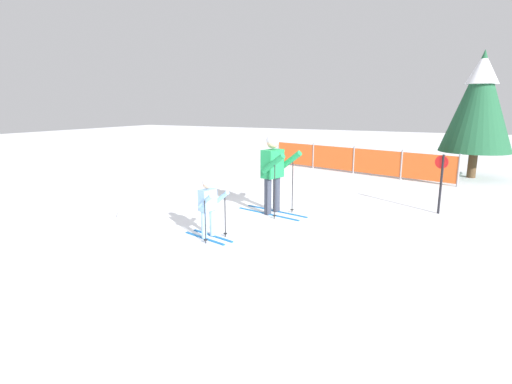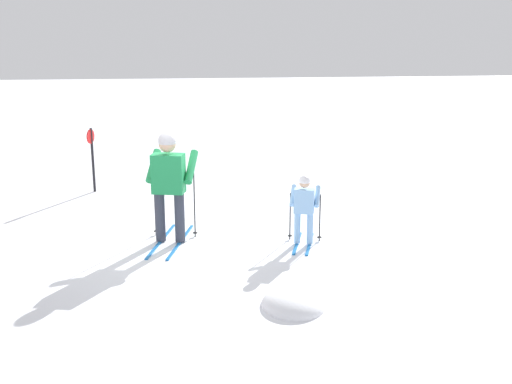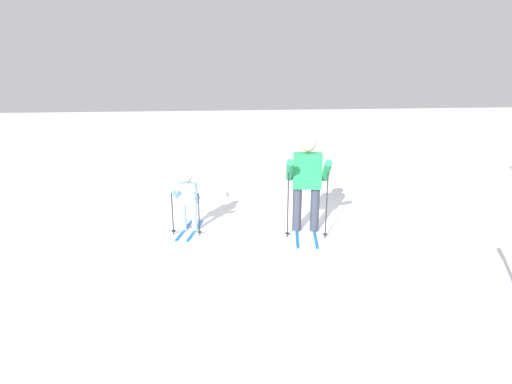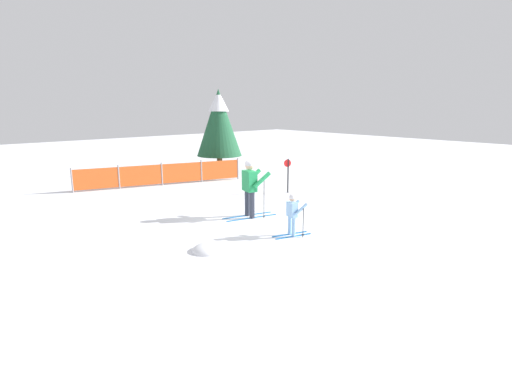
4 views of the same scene
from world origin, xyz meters
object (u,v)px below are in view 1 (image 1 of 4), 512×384
(skier_child, at_px, (208,203))
(trail_marker, at_px, (441,177))
(skier_adult, at_px, (273,167))
(safety_fence, at_px, (354,160))
(conifer_far, at_px, (480,100))

(skier_child, height_order, trail_marker, trail_marker)
(skier_adult, distance_m, skier_child, 2.07)
(trail_marker, bearing_deg, skier_adult, -153.29)
(skier_adult, bearing_deg, trail_marker, 39.68)
(skier_child, bearing_deg, safety_fence, 100.86)
(skier_child, distance_m, safety_fence, 7.99)
(skier_child, bearing_deg, trail_marker, 61.20)
(skier_adult, relative_size, safety_fence, 0.26)
(skier_child, distance_m, conifer_far, 10.03)
(skier_adult, height_order, safety_fence, skier_adult)
(skier_child, height_order, conifer_far, conifer_far)
(skier_adult, height_order, trail_marker, skier_adult)
(skier_adult, height_order, conifer_far, conifer_far)
(skier_child, relative_size, conifer_far, 0.27)
(skier_child, bearing_deg, skier_adult, 96.34)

